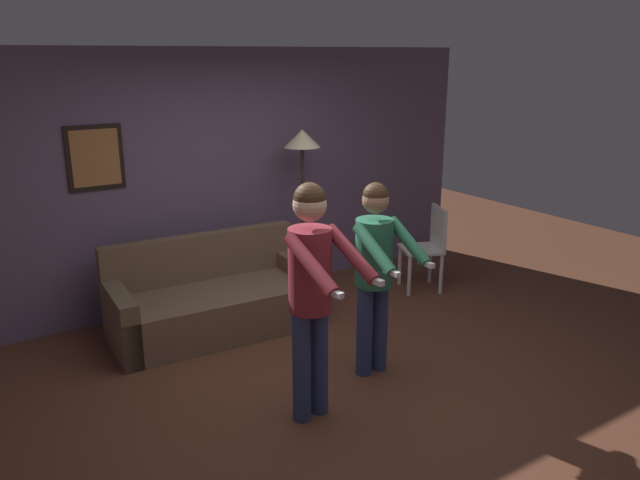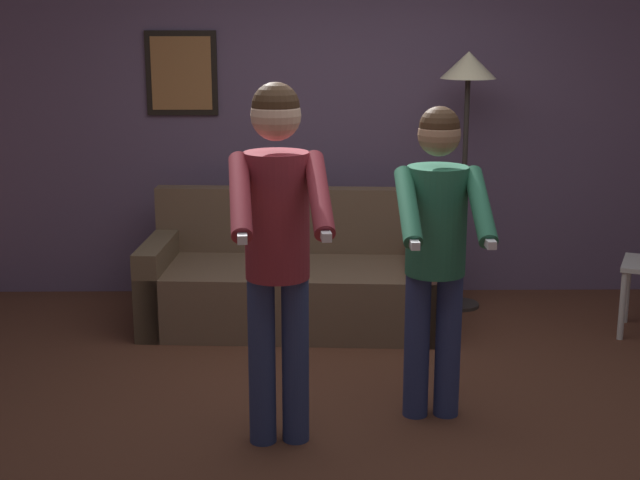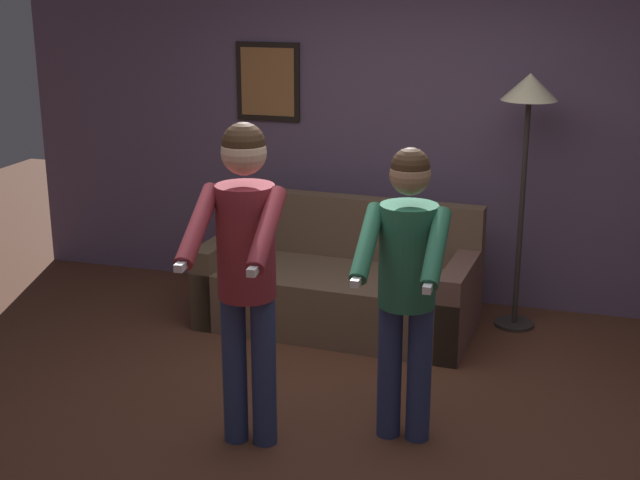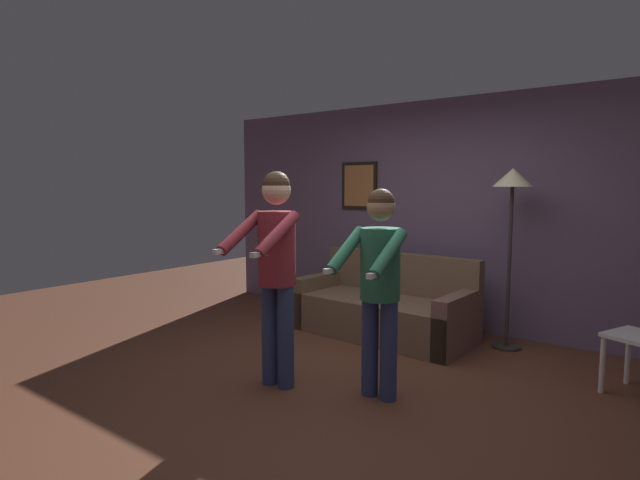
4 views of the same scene
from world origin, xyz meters
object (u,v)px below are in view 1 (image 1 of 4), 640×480
object	(u,v)px
couch	(214,303)
torchiere_lamp	(302,155)
dining_chair_distant	(429,243)
person_standing_right	(375,263)
person_standing_left	(312,281)

from	to	relation	value
couch	torchiere_lamp	xyz separation A→B (m)	(1.20, 0.34, 1.26)
torchiere_lamp	dining_chair_distant	distance (m)	1.71
torchiere_lamp	person_standing_right	size ratio (longest dim) A/B	1.12
dining_chair_distant	torchiere_lamp	bearing A→B (deg)	153.01
torchiere_lamp	person_standing_right	xyz separation A→B (m)	(-0.45, -1.81, -0.58)
torchiere_lamp	dining_chair_distant	xyz separation A→B (m)	(1.24, -0.63, -1.01)
person_standing_left	dining_chair_distant	world-z (taller)	person_standing_left
person_standing_left	torchiere_lamp	bearing A→B (deg)	59.83
torchiere_lamp	person_standing_right	world-z (taller)	torchiere_lamp
couch	person_standing_left	bearing A→B (deg)	-90.47
person_standing_right	person_standing_left	bearing A→B (deg)	-159.78
dining_chair_distant	person_standing_right	bearing A→B (deg)	-144.94
torchiere_lamp	dining_chair_distant	size ratio (longest dim) A/B	1.92
couch	person_standing_left	size ratio (longest dim) A/B	1.13
couch	dining_chair_distant	world-z (taller)	dining_chair_distant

